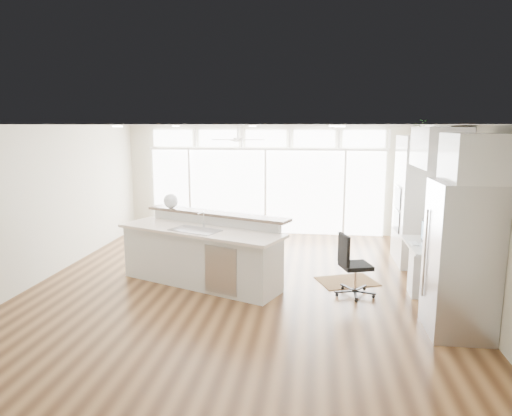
# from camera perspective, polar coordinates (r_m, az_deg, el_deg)

# --- Properties ---
(floor) EXTENTS (7.00, 8.00, 0.02)m
(floor) POSITION_cam_1_polar(r_m,az_deg,el_deg) (7.88, -1.98, -9.78)
(floor) COLOR #462A15
(floor) RESTS_ON ground
(ceiling) EXTENTS (7.00, 8.00, 0.02)m
(ceiling) POSITION_cam_1_polar(r_m,az_deg,el_deg) (7.40, -2.11, 10.33)
(ceiling) COLOR white
(ceiling) RESTS_ON wall_back
(wall_back) EXTENTS (7.00, 0.04, 2.70)m
(wall_back) POSITION_cam_1_polar(r_m,az_deg,el_deg) (11.45, 1.25, 3.54)
(wall_back) COLOR beige
(wall_back) RESTS_ON floor
(wall_front) EXTENTS (7.00, 0.04, 2.70)m
(wall_front) POSITION_cam_1_polar(r_m,az_deg,el_deg) (3.77, -12.25, -10.82)
(wall_front) COLOR beige
(wall_front) RESTS_ON floor
(wall_left) EXTENTS (0.04, 8.00, 2.70)m
(wall_left) POSITION_cam_1_polar(r_m,az_deg,el_deg) (8.80, -25.15, 0.52)
(wall_left) COLOR beige
(wall_left) RESTS_ON floor
(wall_right) EXTENTS (0.04, 8.00, 2.70)m
(wall_right) POSITION_cam_1_polar(r_m,az_deg,el_deg) (7.77, 24.35, -0.60)
(wall_right) COLOR beige
(wall_right) RESTS_ON floor
(glass_wall) EXTENTS (5.80, 0.06, 2.08)m
(glass_wall) POSITION_cam_1_polar(r_m,az_deg,el_deg) (11.43, 1.21, 2.01)
(glass_wall) COLOR white
(glass_wall) RESTS_ON wall_back
(transom_row) EXTENTS (5.90, 0.06, 0.40)m
(transom_row) POSITION_cam_1_polar(r_m,az_deg,el_deg) (11.31, 1.23, 8.69)
(transom_row) COLOR white
(transom_row) RESTS_ON wall_back
(desk_window) EXTENTS (0.04, 0.85, 0.85)m
(desk_window) POSITION_cam_1_polar(r_m,az_deg,el_deg) (8.01, 23.57, 1.22)
(desk_window) COLOR silver
(desk_window) RESTS_ON wall_right
(ceiling_fan) EXTENTS (1.16, 1.16, 0.32)m
(ceiling_fan) POSITION_cam_1_polar(r_m,az_deg,el_deg) (10.25, -2.28, 9.08)
(ceiling_fan) COLOR white
(ceiling_fan) RESTS_ON ceiling
(recessed_lights) EXTENTS (3.40, 3.00, 0.02)m
(recessed_lights) POSITION_cam_1_polar(r_m,az_deg,el_deg) (7.60, -1.86, 10.18)
(recessed_lights) COLOR white
(recessed_lights) RESTS_ON ceiling
(oven_cabinet) EXTENTS (0.64, 1.20, 2.50)m
(oven_cabinet) POSITION_cam_1_polar(r_m,az_deg,el_deg) (9.42, 19.27, 0.89)
(oven_cabinet) COLOR silver
(oven_cabinet) RESTS_ON floor
(desk_nook) EXTENTS (0.72, 1.30, 0.76)m
(desk_nook) POSITION_cam_1_polar(r_m,az_deg,el_deg) (8.17, 20.75, -6.84)
(desk_nook) COLOR silver
(desk_nook) RESTS_ON floor
(upper_cabinets) EXTENTS (0.64, 1.30, 0.64)m
(upper_cabinets) POSITION_cam_1_polar(r_m,az_deg,el_deg) (7.86, 21.95, 7.05)
(upper_cabinets) COLOR silver
(upper_cabinets) RESTS_ON wall_right
(refrigerator) EXTENTS (0.76, 0.90, 2.00)m
(refrigerator) POSITION_cam_1_polar(r_m,az_deg,el_deg) (6.47, 24.23, -5.81)
(refrigerator) COLOR #AFAEB3
(refrigerator) RESTS_ON floor
(fridge_cabinet) EXTENTS (0.64, 0.90, 0.60)m
(fridge_cabinet) POSITION_cam_1_polar(r_m,az_deg,el_deg) (6.28, 25.62, 5.69)
(fridge_cabinet) COLOR silver
(fridge_cabinet) RESTS_ON wall_right
(framed_photos) EXTENTS (0.06, 0.22, 0.80)m
(framed_photos) POSITION_cam_1_polar(r_m,az_deg,el_deg) (8.62, 22.38, 0.88)
(framed_photos) COLOR black
(framed_photos) RESTS_ON wall_right
(kitchen_island) EXTENTS (3.17, 2.16, 1.18)m
(kitchen_island) POSITION_cam_1_polar(r_m,az_deg,el_deg) (7.87, -7.00, -5.30)
(kitchen_island) COLOR silver
(kitchen_island) RESTS_ON floor
(rug) EXTENTS (1.16, 1.01, 0.01)m
(rug) POSITION_cam_1_polar(r_m,az_deg,el_deg) (8.23, 11.29, -8.97)
(rug) COLOR #3D2613
(rug) RESTS_ON floor
(office_chair) EXTENTS (0.65, 0.62, 1.00)m
(office_chair) POSITION_cam_1_polar(r_m,az_deg,el_deg) (7.47, 12.36, -7.01)
(office_chair) COLOR black
(office_chair) RESTS_ON floor
(fishbowl) EXTENTS (0.36, 0.36, 0.27)m
(fishbowl) POSITION_cam_1_polar(r_m,az_deg,el_deg) (8.60, -10.59, 0.87)
(fishbowl) COLOR silver
(fishbowl) RESTS_ON kitchen_island
(monitor) EXTENTS (0.10, 0.49, 0.41)m
(monitor) POSITION_cam_1_polar(r_m,az_deg,el_deg) (8.01, 20.45, -2.85)
(monitor) COLOR black
(monitor) RESTS_ON desk_nook
(keyboard) EXTENTS (0.11, 0.29, 0.01)m
(keyboard) POSITION_cam_1_polar(r_m,az_deg,el_deg) (8.02, 19.18, -4.20)
(keyboard) COLOR silver
(keyboard) RESTS_ON desk_nook
(potted_plant) EXTENTS (0.28, 0.31, 0.23)m
(potted_plant) POSITION_cam_1_polar(r_m,az_deg,el_deg) (9.31, 19.77, 9.22)
(potted_plant) COLOR #295625
(potted_plant) RESTS_ON oven_cabinet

